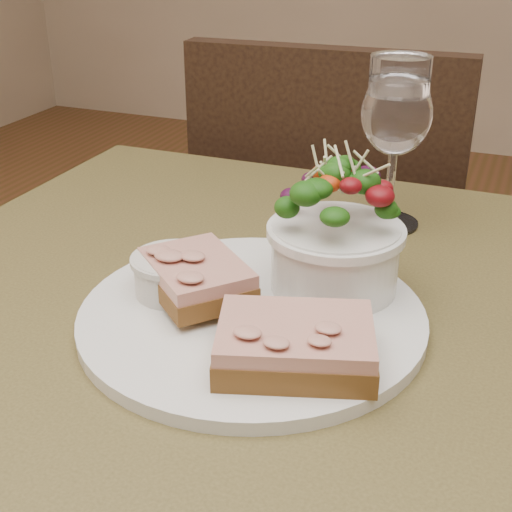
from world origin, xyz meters
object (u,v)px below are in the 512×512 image
at_px(sandwich_back, 196,276).
at_px(ramekin, 174,273).
at_px(wine_glass, 396,118).
at_px(salad_bowl, 336,228).
at_px(dinner_plate, 252,316).
at_px(cafe_table, 269,418).
at_px(sandwich_front, 295,344).
at_px(chair_far, 334,348).

bearing_deg(sandwich_back, ramekin, -148.26).
distance_m(ramekin, wine_glass, 0.30).
bearing_deg(salad_bowl, wine_glass, 86.93).
xyz_separation_m(dinner_plate, ramekin, (-0.08, 0.00, 0.03)).
xyz_separation_m(cafe_table, salad_bowl, (0.04, 0.07, 0.17)).
height_order(sandwich_front, ramekin, ramekin).
relative_size(sandwich_back, salad_bowl, 0.99).
relative_size(dinner_plate, sandwich_front, 2.14).
height_order(cafe_table, salad_bowl, salad_bowl).
height_order(dinner_plate, sandwich_back, sandwich_back).
bearing_deg(chair_far, ramekin, 88.82).
bearing_deg(dinner_plate, sandwich_back, 179.59).
relative_size(cafe_table, chair_far, 0.89).
xyz_separation_m(chair_far, dinner_plate, (0.09, -0.66, 0.46)).
relative_size(cafe_table, sandwich_front, 5.69).
xyz_separation_m(ramekin, salad_bowl, (0.13, 0.06, 0.04)).
relative_size(cafe_table, dinner_plate, 2.66).
bearing_deg(chair_far, salad_bowl, 101.30).
bearing_deg(ramekin, dinner_plate, -3.34).
distance_m(sandwich_back, wine_glass, 0.29).
distance_m(cafe_table, salad_bowl, 0.19).
relative_size(chair_far, sandwich_front, 6.40).
bearing_deg(sandwich_back, cafe_table, 42.08).
height_order(chair_far, salad_bowl, chair_far).
bearing_deg(sandwich_back, dinner_plate, 40.88).
height_order(cafe_table, sandwich_back, sandwich_back).
height_order(dinner_plate, ramekin, ramekin).
relative_size(ramekin, salad_bowl, 0.56).
bearing_deg(sandwich_back, chair_far, 134.73).
height_order(ramekin, salad_bowl, salad_bowl).
height_order(chair_far, wine_glass, wine_glass).
height_order(chair_far, dinner_plate, chair_far).
bearing_deg(chair_far, cafe_table, 96.88).
height_order(sandwich_front, sandwich_back, sandwich_back).
distance_m(ramekin, salad_bowl, 0.15).
xyz_separation_m(cafe_table, sandwich_front, (0.04, -0.06, 0.13)).
xyz_separation_m(cafe_table, chair_far, (-0.11, 0.66, -0.36)).
height_order(sandwich_front, salad_bowl, salad_bowl).
height_order(cafe_table, dinner_plate, dinner_plate).
relative_size(sandwich_front, sandwich_back, 1.12).
distance_m(cafe_table, sandwich_front, 0.15).
bearing_deg(dinner_plate, cafe_table, 4.58).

